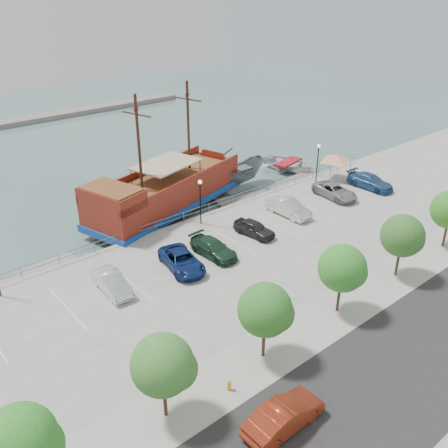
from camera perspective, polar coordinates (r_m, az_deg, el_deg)
ground at (r=42.03m, az=2.80°, el=-4.20°), size 160.00×160.00×0.00m
street at (r=33.74m, az=22.04°, el=-13.17°), size 100.00×8.00×0.04m
sidewalk at (r=36.02m, az=13.78°, el=-8.97°), size 100.00×4.00×0.05m
seawall_railing at (r=46.62m, az=-3.64°, el=1.19°), size 50.00×0.06×1.00m
far_shore at (r=90.89m, az=-16.75°, el=12.13°), size 40.00×3.00×0.80m
pirate_ship at (r=50.76m, az=-5.53°, el=4.11°), size 20.98×10.70×12.99m
patrol_boat at (r=56.27m, az=2.16°, el=5.55°), size 6.94×3.56×2.56m
speedboat at (r=61.66m, az=7.30°, el=6.68°), size 5.88×7.35×1.36m
dock_west at (r=42.62m, az=-20.82°, el=-5.33°), size 7.34×3.22×0.41m
dock_mid at (r=53.00m, az=2.76°, el=2.90°), size 7.28×3.97×0.40m
dock_east at (r=57.79m, az=8.09°, el=4.75°), size 7.95×3.17×0.44m
canopy_tent at (r=56.55m, az=12.66°, el=7.78°), size 5.04×5.04×3.27m
street_sedan at (r=26.89m, az=6.88°, el=-20.95°), size 4.66×1.68×1.53m
fire_hydrant at (r=28.72m, az=0.59°, el=-17.92°), size 0.24×0.24×0.70m
lamp_post_mid at (r=44.68m, az=-2.73°, el=3.44°), size 0.36×0.36×4.28m
lamp_post_right at (r=55.16m, az=10.69°, el=7.60°), size 0.36×0.36×4.28m
tree_a at (r=23.85m, az=-21.88°, el=-22.20°), size 3.30×3.20×5.00m
tree_b at (r=25.65m, az=-6.66°, el=-15.82°), size 3.30×3.20×5.00m
tree_c at (r=29.07m, az=5.01°, el=-9.85°), size 3.30×3.20×5.00m
tree_d at (r=33.61m, az=13.59°, el=-5.04°), size 3.30×3.20×5.00m
tree_e at (r=38.89m, az=19.90°, el=-1.38°), size 3.30×3.20×5.00m
parked_car_b at (r=36.93m, az=-12.70°, el=-6.56°), size 1.72×4.37×1.42m
parked_car_c at (r=38.81m, az=-4.84°, el=-4.20°), size 3.20×5.33×1.38m
parked_car_d at (r=40.43m, az=-1.22°, el=-2.78°), size 2.08×4.70×1.34m
parked_car_e at (r=43.61m, az=3.47°, el=-0.48°), size 2.10×4.13×1.35m
parked_car_f at (r=47.56m, az=7.37°, el=1.89°), size 1.69×4.79×1.57m
parked_car_g at (r=52.29m, az=12.55°, el=3.70°), size 2.77×5.18×1.39m
parked_car_h at (r=55.58m, az=16.37°, el=4.69°), size 2.22×5.19×1.49m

